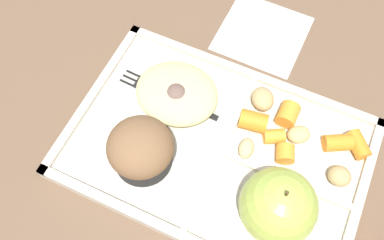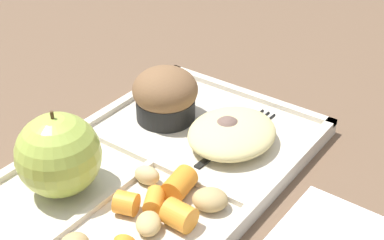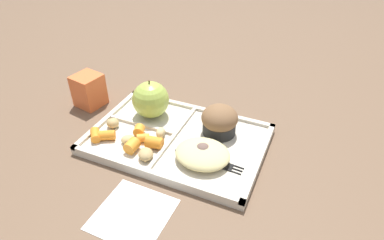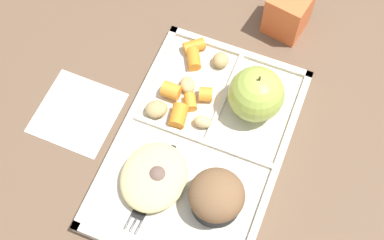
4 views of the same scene
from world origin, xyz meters
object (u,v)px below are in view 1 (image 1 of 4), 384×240
at_px(bran_muffin, 141,150).
at_px(plastic_fork, 162,93).
at_px(green_apple, 278,206).
at_px(lunch_tray, 217,149).

relative_size(bran_muffin, plastic_fork, 0.54).
bearing_deg(green_apple, plastic_fork, -26.38).
height_order(lunch_tray, bran_muffin, bran_muffin).
distance_m(lunch_tray, green_apple, 0.12).
bearing_deg(bran_muffin, green_apple, -180.00).
height_order(green_apple, bran_muffin, green_apple).
bearing_deg(lunch_tray, bran_muffin, 34.85).
relative_size(lunch_tray, green_apple, 4.00).
height_order(green_apple, plastic_fork, green_apple).
bearing_deg(bran_muffin, lunch_tray, -145.15).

